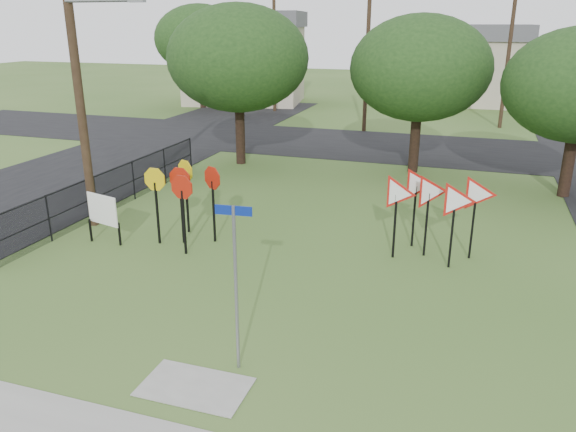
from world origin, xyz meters
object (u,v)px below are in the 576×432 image
(street_name_sign, at_px, (236,280))
(info_board, at_px, (103,211))
(yield_sign_cluster, at_px, (434,196))
(stop_sign_cluster, at_px, (183,187))

(street_name_sign, relative_size, info_board, 2.16)
(yield_sign_cluster, bearing_deg, info_board, -167.68)
(info_board, bearing_deg, street_name_sign, -36.35)
(stop_sign_cluster, bearing_deg, street_name_sign, -53.61)
(street_name_sign, xyz_separation_m, yield_sign_cluster, (3.06, 6.81, -0.08))
(yield_sign_cluster, bearing_deg, stop_sign_cluster, -170.35)
(stop_sign_cluster, xyz_separation_m, info_board, (-2.32, -0.85, -0.75))
(stop_sign_cluster, distance_m, yield_sign_cluster, 7.28)
(street_name_sign, bearing_deg, yield_sign_cluster, 65.83)
(street_name_sign, height_order, yield_sign_cluster, street_name_sign)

